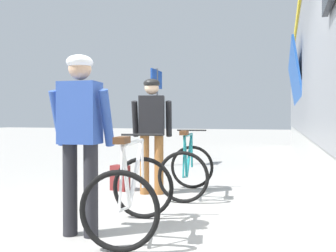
# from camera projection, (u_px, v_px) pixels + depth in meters

# --- Properties ---
(ground_plane) EXTENTS (80.00, 80.00, 0.00)m
(ground_plane) POSITION_uv_depth(u_px,v_px,m) (152.00, 222.00, 3.81)
(ground_plane) COLOR #A09E99
(cyclist_near_in_blue) EXTENTS (0.63, 0.35, 1.76)m
(cyclist_near_in_blue) POSITION_uv_depth(u_px,v_px,m) (80.00, 128.00, 3.33)
(cyclist_near_in_blue) COLOR #232328
(cyclist_near_in_blue) RESTS_ON ground
(cyclist_far_in_dark) EXTENTS (0.66, 0.42, 1.76)m
(cyclist_far_in_dark) POSITION_uv_depth(u_px,v_px,m) (152.00, 125.00, 5.23)
(cyclist_far_in_dark) COLOR #935B2D
(cyclist_far_in_dark) RESTS_ON ground
(bicycle_near_white) EXTENTS (0.91, 1.19, 0.99)m
(bicycle_near_white) POSITION_uv_depth(u_px,v_px,m) (133.00, 193.00, 3.41)
(bicycle_near_white) COLOR black
(bicycle_near_white) RESTS_ON ground
(bicycle_far_teal) EXTENTS (0.85, 1.16, 0.99)m
(bicycle_far_teal) POSITION_uv_depth(u_px,v_px,m) (188.00, 169.00, 5.15)
(bicycle_far_teal) COLOR black
(bicycle_far_teal) RESTS_ON ground
(backpack_on_platform) EXTENTS (0.31, 0.23, 0.40)m
(backpack_on_platform) POSITION_uv_depth(u_px,v_px,m) (120.00, 178.00, 5.52)
(backpack_on_platform) COLOR maroon
(backpack_on_platform) RESTS_ON ground
(platform_sign_post) EXTENTS (0.08, 0.70, 2.40)m
(platform_sign_post) POSITION_uv_depth(u_px,v_px,m) (156.00, 100.00, 8.45)
(platform_sign_post) COLOR #595B60
(platform_sign_post) RESTS_ON ground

